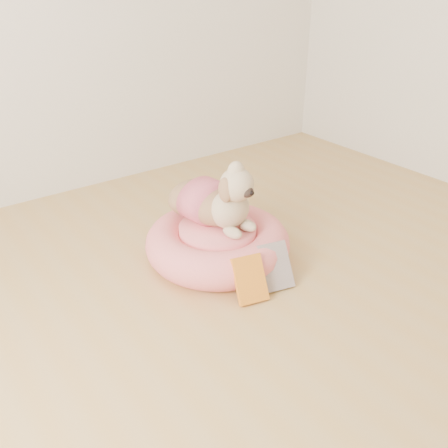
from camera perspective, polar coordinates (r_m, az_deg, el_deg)
floor at (r=1.65m, az=14.35°, el=-22.97°), size 4.50×4.50×0.00m
pet_bed at (r=2.34m, az=-0.73°, el=-2.16°), size 0.67×0.67×0.17m
dog at (r=2.25m, az=-1.04°, el=4.03°), size 0.39×0.51×0.34m
book_yellow at (r=2.07m, az=2.97°, el=-6.32°), size 0.16×0.15×0.18m
book_white at (r=2.16m, az=5.91°, el=-4.82°), size 0.16×0.16×0.18m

